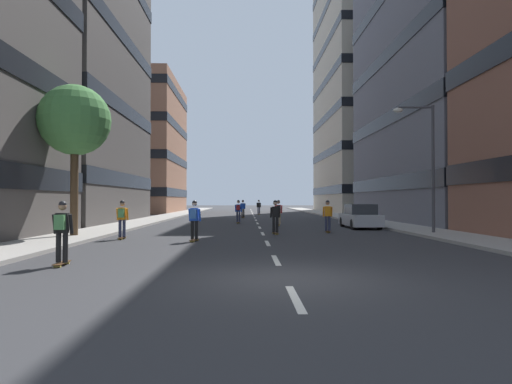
% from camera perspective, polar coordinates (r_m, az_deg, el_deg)
% --- Properties ---
extents(ground_plane, '(186.59, 186.59, 0.00)m').
position_cam_1_polar(ground_plane, '(41.10, -0.12, -3.52)').
color(ground_plane, '#333335').
extents(sidewalk_left, '(2.86, 85.52, 0.14)m').
position_cam_1_polar(sidewalk_left, '(45.69, -11.58, -3.16)').
color(sidewalk_left, '#9E9991').
rests_on(sidewalk_left, ground_plane).
extents(sidewalk_right, '(2.86, 85.52, 0.14)m').
position_cam_1_polar(sidewalk_right, '(46.05, 11.04, -3.14)').
color(sidewalk_right, '#9E9991').
rests_on(sidewalk_right, ground_plane).
extents(lane_markings, '(0.16, 72.20, 0.01)m').
position_cam_1_polar(lane_markings, '(43.00, -0.17, -3.40)').
color(lane_markings, silver).
rests_on(lane_markings, ground_plane).
extents(building_left_mid, '(16.13, 17.52, 22.25)m').
position_cam_1_polar(building_left_mid, '(39.99, -28.05, 12.73)').
color(building_left_mid, '#4C4744').
rests_on(building_left_mid, ground_plane).
extents(building_left_far, '(16.13, 17.81, 18.28)m').
position_cam_1_polar(building_left_far, '(64.01, -17.34, 5.71)').
color(building_left_far, '#9E6B51').
rests_on(building_left_far, ground_plane).
extents(building_right_mid, '(16.13, 20.85, 30.86)m').
position_cam_1_polar(building_right_mid, '(42.02, 27.58, 18.16)').
color(building_right_mid, slate).
rests_on(building_right_mid, ground_plane).
extents(building_right_far, '(16.13, 21.56, 35.93)m').
position_cam_1_polar(building_right_far, '(66.13, 16.10, 13.27)').
color(building_right_far, '#BCB29E').
rests_on(building_right_far, ground_plane).
extents(parked_car_near, '(1.82, 4.40, 1.52)m').
position_cam_1_polar(parked_car_near, '(28.29, 13.52, -3.22)').
color(parked_car_near, '#B2B7BF').
rests_on(parked_car_near, ground_plane).
extents(street_tree_near, '(3.31, 3.31, 7.08)m').
position_cam_1_polar(street_tree_near, '(22.43, -22.73, 8.59)').
color(street_tree_near, '#4C3823').
rests_on(street_tree_near, sidewalk_left).
extents(streetlamp_right, '(2.13, 0.30, 6.50)m').
position_cam_1_polar(streetlamp_right, '(23.91, 21.44, 4.65)').
color(streetlamp_right, '#3F3F44').
rests_on(streetlamp_right, sidewalk_right).
extents(skater_0, '(0.54, 0.91, 1.78)m').
position_cam_1_polar(skater_0, '(13.02, -24.17, -4.42)').
color(skater_0, brown).
rests_on(skater_0, ground_plane).
extents(skater_1, '(0.56, 0.92, 1.78)m').
position_cam_1_polar(skater_1, '(18.89, -8.12, -3.41)').
color(skater_1, brown).
rests_on(skater_1, ground_plane).
extents(skater_2, '(0.55, 0.91, 1.78)m').
position_cam_1_polar(skater_2, '(24.19, 9.40, -2.94)').
color(skater_2, brown).
rests_on(skater_2, ground_plane).
extents(skater_3, '(0.54, 0.91, 1.78)m').
position_cam_1_polar(skater_3, '(20.69, -17.20, -3.16)').
color(skater_3, brown).
rests_on(skater_3, ground_plane).
extents(skater_4, '(0.55, 0.91, 1.78)m').
position_cam_1_polar(skater_4, '(33.05, -2.34, -2.37)').
color(skater_4, brown).
rests_on(skater_4, ground_plane).
extents(skater_5, '(0.55, 0.91, 1.78)m').
position_cam_1_polar(skater_5, '(30.08, 2.97, -2.51)').
color(skater_5, brown).
rests_on(skater_5, ground_plane).
extents(skater_6, '(0.55, 0.92, 1.78)m').
position_cam_1_polar(skater_6, '(52.20, 0.37, -1.90)').
color(skater_6, brown).
rests_on(skater_6, ground_plane).
extents(skater_7, '(0.55, 0.92, 1.78)m').
position_cam_1_polar(skater_7, '(22.66, 2.56, -3.09)').
color(skater_7, brown).
rests_on(skater_7, ground_plane).
extents(skater_8, '(0.56, 0.92, 1.78)m').
position_cam_1_polar(skater_8, '(43.22, -1.74, -2.09)').
color(skater_8, brown).
rests_on(skater_8, ground_plane).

